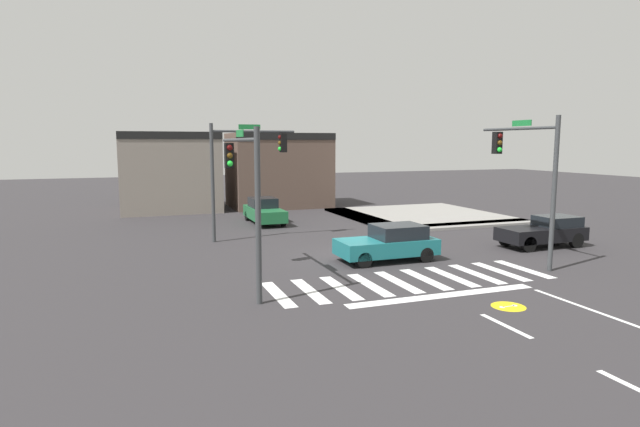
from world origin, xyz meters
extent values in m
plane|color=#302D30|center=(0.00, 0.00, 0.00)|extent=(120.00, 120.00, 0.00)
cube|color=silver|center=(-4.98, -4.50, 0.00)|extent=(0.44, 3.08, 0.01)
cube|color=silver|center=(-3.88, -4.50, 0.00)|extent=(0.44, 3.08, 0.01)
cube|color=silver|center=(-2.77, -4.50, 0.00)|extent=(0.44, 3.08, 0.01)
cube|color=silver|center=(-1.66, -4.50, 0.00)|extent=(0.44, 3.08, 0.01)
cube|color=silver|center=(-0.55, -4.50, 0.00)|extent=(0.44, 3.08, 0.01)
cube|color=silver|center=(0.55, -4.50, 0.00)|extent=(0.44, 3.08, 0.01)
cube|color=silver|center=(1.66, -4.50, 0.00)|extent=(0.44, 3.08, 0.01)
cube|color=silver|center=(2.77, -4.50, 0.00)|extent=(0.44, 3.08, 0.01)
cube|color=silver|center=(3.88, -4.50, 0.00)|extent=(0.44, 3.08, 0.01)
cube|color=silver|center=(4.98, -4.50, 0.00)|extent=(0.44, 3.08, 0.01)
cube|color=white|center=(0.00, -6.50, 0.00)|extent=(6.80, 0.50, 0.01)
cube|color=white|center=(0.00, -9.50, 0.00)|extent=(0.16, 2.00, 0.01)
cylinder|color=yellow|center=(1.21, -8.16, 0.00)|extent=(1.03, 1.03, 0.01)
cylinder|color=white|center=(0.98, -8.16, 0.01)|extent=(0.16, 0.16, 0.00)
cylinder|color=white|center=(1.44, -8.16, 0.01)|extent=(0.16, 0.16, 0.00)
cube|color=white|center=(1.21, -8.16, 0.01)|extent=(0.46, 0.04, 0.00)
cube|color=gray|center=(9.00, 5.20, 0.07)|extent=(10.00, 1.60, 0.15)
cube|color=gray|center=(4.80, 10.00, 0.07)|extent=(1.60, 10.00, 0.15)
cube|color=gray|center=(9.00, 10.00, 0.07)|extent=(10.00, 10.00, 0.15)
cube|color=gray|center=(-6.58, 19.06, 2.83)|extent=(6.84, 6.12, 5.66)
cube|color=black|center=(-6.58, 16.20, 5.41)|extent=(6.84, 0.50, 0.50)
cube|color=brown|center=(1.57, 18.67, 2.81)|extent=(7.37, 5.33, 5.63)
cube|color=black|center=(1.57, 16.20, 5.38)|extent=(7.37, 0.50, 0.50)
cylinder|color=#383A3D|center=(5.73, -5.07, 2.97)|extent=(0.18, 0.18, 5.93)
cylinder|color=#383A3D|center=(5.73, -2.92, 5.48)|extent=(0.12, 4.30, 0.12)
cube|color=black|center=(5.73, -1.69, 4.91)|extent=(0.32, 0.32, 0.95)
sphere|color=#470A0A|center=(5.73, -1.86, 5.20)|extent=(0.22, 0.22, 0.22)
sphere|color=#4C330C|center=(5.73, -1.86, 4.91)|extent=(0.22, 0.22, 0.22)
sphere|color=#1ED833|center=(5.73, -1.86, 4.61)|extent=(0.22, 0.22, 0.22)
cube|color=#197233|center=(5.73, -3.14, 5.70)|extent=(0.03, 1.10, 0.24)
cylinder|color=#383A3D|center=(-5.79, -5.27, 2.69)|extent=(0.18, 0.18, 5.39)
cylinder|color=#383A3D|center=(-5.79, -2.53, 5.01)|extent=(0.12, 5.49, 0.12)
cube|color=black|center=(-5.79, -0.72, 4.43)|extent=(0.32, 0.32, 0.95)
sphere|color=#470A0A|center=(-5.79, -0.89, 4.73)|extent=(0.22, 0.22, 0.22)
sphere|color=#4C330C|center=(-5.79, -0.89, 4.43)|extent=(0.22, 0.22, 0.22)
sphere|color=#1ED833|center=(-5.79, -0.89, 4.14)|extent=(0.22, 0.22, 0.22)
cube|color=#197233|center=(-5.79, -2.80, 5.23)|extent=(0.03, 1.10, 0.24)
cylinder|color=#383A3D|center=(-5.51, 5.40, 2.93)|extent=(0.18, 0.18, 5.86)
cylinder|color=#383A3D|center=(-3.40, 5.40, 5.48)|extent=(4.21, 0.12, 0.12)
cube|color=black|center=(-1.88, 5.40, 4.90)|extent=(0.32, 0.32, 0.95)
sphere|color=#470A0A|center=(-2.05, 5.40, 5.20)|extent=(0.22, 0.22, 0.22)
sphere|color=#4C330C|center=(-2.05, 5.40, 4.90)|extent=(0.22, 0.22, 0.22)
sphere|color=#1ED833|center=(-2.05, 5.40, 4.61)|extent=(0.22, 0.22, 0.22)
cube|color=#197233|center=(-3.61, 5.40, 5.70)|extent=(1.10, 0.03, 0.24)
cube|color=#1E6638|center=(-1.64, 10.46, 0.61)|extent=(1.71, 4.47, 0.69)
cube|color=black|center=(-1.64, 10.86, 1.25)|extent=(1.51, 1.91, 0.59)
cylinder|color=black|center=(-0.89, 8.95, 0.30)|extent=(0.22, 0.60, 0.60)
cylinder|color=black|center=(-2.39, 8.95, 0.30)|extent=(0.22, 0.60, 0.60)
cylinder|color=black|center=(-0.89, 11.98, 0.30)|extent=(0.22, 0.60, 0.60)
cylinder|color=black|center=(-2.39, 11.98, 0.30)|extent=(0.22, 0.60, 0.60)
cube|color=#196B70|center=(0.61, -1.33, 0.61)|extent=(4.13, 1.88, 0.65)
cube|color=black|center=(1.15, -1.33, 1.22)|extent=(2.04, 1.65, 0.57)
cylinder|color=black|center=(-0.80, -2.15, 0.32)|extent=(0.63, 0.22, 0.63)
cylinder|color=black|center=(-0.80, -0.50, 0.32)|extent=(0.63, 0.22, 0.63)
cylinder|color=black|center=(2.01, -2.15, 0.32)|extent=(0.63, 0.22, 0.63)
cylinder|color=black|center=(2.01, -0.50, 0.32)|extent=(0.63, 0.22, 0.63)
cube|color=black|center=(8.87, -1.22, 0.64)|extent=(4.11, 1.76, 0.63)
cube|color=black|center=(9.80, -1.22, 1.20)|extent=(1.81, 1.55, 0.48)
cylinder|color=black|center=(7.47, -1.99, 0.36)|extent=(0.72, 0.22, 0.72)
cylinder|color=black|center=(7.47, -0.45, 0.36)|extent=(0.72, 0.22, 0.72)
cylinder|color=black|center=(10.27, -1.99, 0.36)|extent=(0.72, 0.22, 0.72)
cylinder|color=black|center=(10.27, -0.45, 0.36)|extent=(0.72, 0.22, 0.72)
camera|label=1|loc=(-9.41, -20.55, 4.91)|focal=29.40mm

